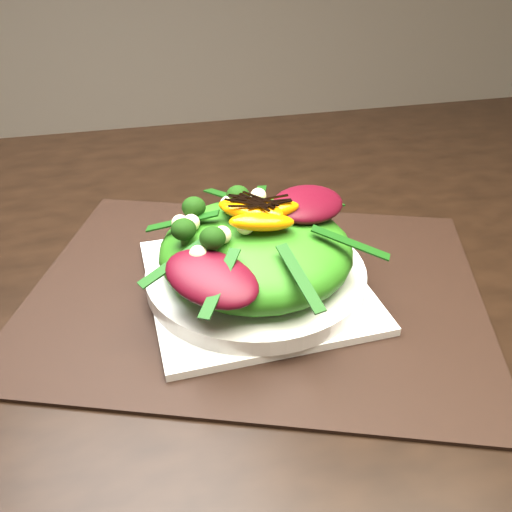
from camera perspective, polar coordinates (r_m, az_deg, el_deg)
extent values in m
cube|color=black|center=(0.68, -7.31, -0.82)|extent=(1.60, 0.90, 0.75)
cube|color=black|center=(0.59, 0.00, -3.47)|extent=(0.58, 0.51, 0.00)
cube|color=white|center=(0.59, 0.00, -2.98)|extent=(0.23, 0.23, 0.01)
cylinder|color=white|center=(0.58, 0.00, -1.95)|extent=(0.29, 0.29, 0.02)
ellipsoid|color=#317816|center=(0.56, 0.00, 0.62)|extent=(0.27, 0.27, 0.07)
ellipsoid|color=#400611|center=(0.58, 5.51, 5.49)|extent=(0.11, 0.10, 0.02)
ellipsoid|color=orange|center=(0.55, -0.73, 4.66)|extent=(0.07, 0.04, 0.02)
sphere|color=black|center=(0.56, -6.15, 5.47)|extent=(0.04, 0.04, 0.03)
sphere|color=beige|center=(0.52, 5.35, 2.60)|extent=(0.02, 0.02, 0.02)
cube|color=black|center=(0.54, -0.74, 5.52)|extent=(0.05, 0.01, 0.00)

